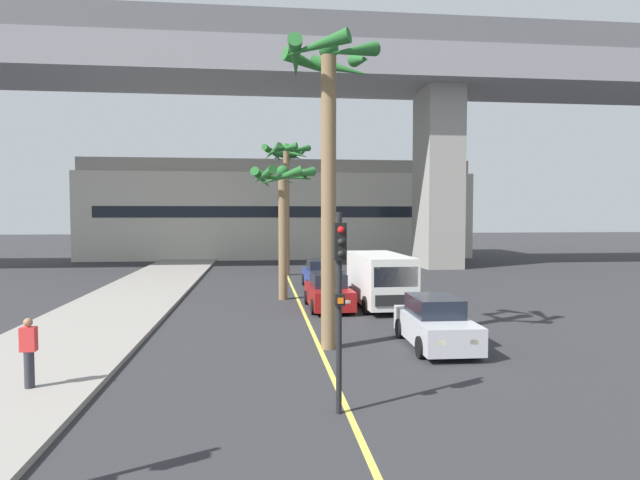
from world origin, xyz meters
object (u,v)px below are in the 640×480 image
delivery_van (380,279)px  car_queue_second (435,324)px  palm_tree_near_median (286,170)px  palm_tree_far_median (287,170)px  palm_tree_farthest_median (283,193)px  palm_tree_mid_median (329,120)px  car_queue_front (328,292)px  pedestrian_near_crosswalk (29,351)px  car_queue_third (321,275)px  traffic_light_median_near (340,284)px

delivery_van → car_queue_second: bearing=-88.8°
palm_tree_near_median → palm_tree_far_median: size_ratio=0.94×
car_queue_second → palm_tree_farthest_median: 11.56m
delivery_van → palm_tree_mid_median: (-3.19, -6.92, 5.70)m
car_queue_second → palm_tree_far_median: palm_tree_far_median is taller
car_queue_front → palm_tree_far_median: bearing=92.1°
delivery_van → palm_tree_mid_median: palm_tree_mid_median is taller
car_queue_second → palm_tree_near_median: 21.28m
pedestrian_near_crosswalk → car_queue_third: bearing=62.7°
car_queue_third → traffic_light_median_near: traffic_light_median_near is taller
car_queue_second → delivery_van: size_ratio=0.78×
palm_tree_far_median → pedestrian_near_crosswalk: (-7.53, -30.61, -6.72)m
palm_tree_far_median → car_queue_third: bearing=-85.2°
palm_tree_near_median → pedestrian_near_crosswalk: palm_tree_near_median is taller
traffic_light_median_near → palm_tree_far_median: bearing=88.9°
car_queue_third → delivery_van: 6.80m
car_queue_second → palm_tree_far_median: (-3.21, 27.38, 7.00)m
palm_tree_near_median → palm_tree_mid_median: 19.84m
car_queue_front → palm_tree_mid_median: palm_tree_mid_median is taller
palm_tree_near_median → pedestrian_near_crosswalk: size_ratio=5.47×
delivery_van → palm_tree_near_median: palm_tree_near_median is taller
car_queue_front → palm_tree_farthest_median: bearing=124.5°
car_queue_third → pedestrian_near_crosswalk: size_ratio=2.55×
car_queue_third → delivery_van: bearing=-73.7°
traffic_light_median_near → car_queue_third: bearing=84.6°
car_queue_front → traffic_light_median_near: traffic_light_median_near is taller
palm_tree_farthest_median → car_queue_third: bearing=59.1°
palm_tree_near_median → pedestrian_near_crosswalk: bearing=-107.0°
car_queue_front → traffic_light_median_near: bearing=-96.3°
car_queue_second → delivery_van: (-0.15, 7.06, 0.57)m
car_queue_front → traffic_light_median_near: (-1.36, -12.32, 1.99)m
pedestrian_near_crosswalk → traffic_light_median_near: bearing=-16.6°
delivery_van → palm_tree_near_median: 14.58m
palm_tree_near_median → palm_tree_mid_median: palm_tree_mid_median is taller
delivery_van → pedestrian_near_crosswalk: delivery_van is taller
palm_tree_farthest_median → pedestrian_near_crosswalk: size_ratio=4.00×
car_queue_third → palm_tree_far_median: palm_tree_far_median is taller
palm_tree_mid_median → palm_tree_far_median: (0.13, 27.24, 0.74)m
palm_tree_farthest_median → palm_tree_near_median: bearing=86.2°
palm_tree_near_median → car_queue_third: bearing=-75.9°
palm_tree_near_median → car_queue_second: bearing=-79.6°
car_queue_third → palm_tree_farthest_median: palm_tree_farthest_median is taller
car_queue_second → pedestrian_near_crosswalk: pedestrian_near_crosswalk is taller
palm_tree_mid_median → palm_tree_farthest_median: palm_tree_mid_median is taller
traffic_light_median_near → palm_tree_farthest_median: palm_tree_farthest_median is taller
car_queue_front → delivery_van: bearing=0.8°
car_queue_second → palm_tree_near_median: bearing=100.4°
delivery_van → car_queue_front: bearing=-179.2°
traffic_light_median_near → palm_tree_far_median: 33.06m
car_queue_front → palm_tree_mid_median: 9.35m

